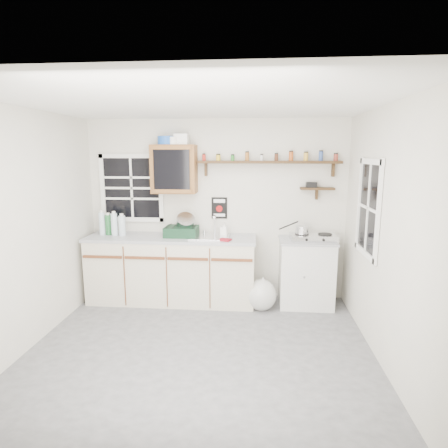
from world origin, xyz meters
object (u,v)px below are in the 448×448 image
Objects in this scene: right_cabinet at (306,272)px; hotplate at (313,237)px; spice_shelf at (270,162)px; dish_rack at (183,229)px; upper_cabinet at (174,169)px; main_cabinet at (172,269)px.

hotplate is at bearing -15.26° from right_cabinet.
dish_rack is at bearing -171.52° from spice_shelf.
dish_rack is at bearing 175.94° from hotplate.
spice_shelf is at bearing 3.06° from upper_cabinet.
upper_cabinet is at bearing 139.72° from dish_rack.
dish_rack is at bearing 13.63° from main_cabinet.
dish_rack reaches higher than right_cabinet.
upper_cabinet is 1.46× the size of dish_rack.
dish_rack is (0.12, -0.11, -0.80)m from upper_cabinet.
right_cabinet is 1.48× the size of hotplate.
spice_shelf reaches higher than main_cabinet.
upper_cabinet is at bearing 76.32° from main_cabinet.
main_cabinet reaches higher than right_cabinet.
dish_rack is (-1.17, -0.18, -0.90)m from spice_shelf.
upper_cabinet reaches higher than spice_shelf.
right_cabinet is 1.77m from dish_rack.
hotplate reaches higher than right_cabinet.
spice_shelf is 3.10× the size of hotplate.
hotplate reaches higher than main_cabinet.
dish_rack is (-1.68, 0.01, 0.57)m from right_cabinet.
main_cabinet is 1.21× the size of spice_shelf.
spice_shelf is at bearing 159.57° from right_cabinet.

